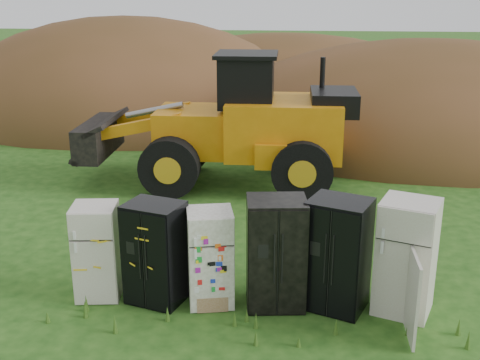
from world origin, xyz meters
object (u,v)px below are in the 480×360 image
object	(u,v)px
fridge_dark_mid	(276,253)
fridge_black_right	(338,255)
fridge_open_door	(406,257)
fridge_sticker	(210,258)
fridge_leftmost	(97,251)
fridge_black_side	(156,253)
wheel_loader	(213,120)

from	to	relation	value
fridge_dark_mid	fridge_black_right	size ratio (longest dim) A/B	0.99
fridge_open_door	fridge_sticker	bearing A→B (deg)	-158.65
fridge_leftmost	fridge_black_side	size ratio (longest dim) A/B	0.95
fridge_leftmost	fridge_black_right	xyz separation A→B (m)	(3.86, 0.01, 0.11)
fridge_leftmost	fridge_sticker	distance (m)	1.87
fridge_leftmost	wheel_loader	xyz separation A→B (m)	(1.07, 6.04, 0.88)
wheel_loader	fridge_black_side	bearing A→B (deg)	-91.61
fridge_leftmost	fridge_open_door	world-z (taller)	fridge_open_door
fridge_black_right	wheel_loader	bearing A→B (deg)	136.96
fridge_black_side	fridge_dark_mid	world-z (taller)	fridge_dark_mid
fridge_black_side	wheel_loader	size ratio (longest dim) A/B	0.24
fridge_open_door	wheel_loader	bearing A→B (deg)	142.97
fridge_sticker	wheel_loader	world-z (taller)	wheel_loader
fridge_leftmost	fridge_black_side	distance (m)	0.99
fridge_leftmost	fridge_black_right	bearing A→B (deg)	-7.51
fridge_black_side	fridge_sticker	size ratio (longest dim) A/B	1.05
fridge_black_side	fridge_dark_mid	bearing A→B (deg)	18.79
fridge_open_door	wheel_loader	distance (m)	7.20
fridge_sticker	fridge_dark_mid	bearing A→B (deg)	-9.94
fridge_black_side	fridge_sticker	distance (m)	0.88
fridge_dark_mid	wheel_loader	xyz separation A→B (m)	(-1.84, 6.05, 0.77)
fridge_black_right	fridge_open_door	xyz separation A→B (m)	(1.04, -0.02, 0.02)
fridge_leftmost	wheel_loader	world-z (taller)	wheel_loader
fridge_black_right	fridge_dark_mid	bearing A→B (deg)	-156.84
fridge_sticker	fridge_leftmost	bearing A→B (deg)	166.00
wheel_loader	fridge_leftmost	bearing A→B (deg)	-100.84
fridge_black_right	wheel_loader	xyz separation A→B (m)	(-2.79, 6.03, 0.76)
fridge_leftmost	fridge_dark_mid	xyz separation A→B (m)	(2.90, -0.01, 0.10)
fridge_leftmost	fridge_open_door	distance (m)	4.90
fridge_leftmost	fridge_sticker	world-z (taller)	same
fridge_black_right	wheel_loader	size ratio (longest dim) A/B	0.26
fridge_black_side	fridge_black_right	distance (m)	2.88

